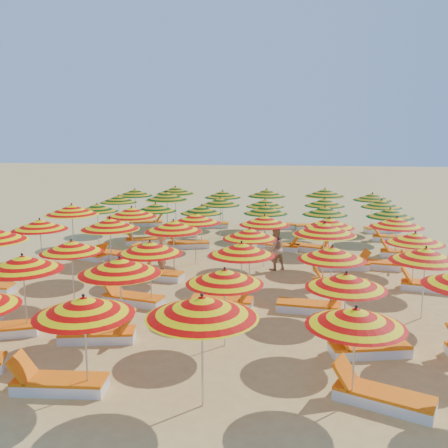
{
  "coord_description": "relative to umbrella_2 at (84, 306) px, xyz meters",
  "views": [
    {
      "loc": [
        2.61,
        -16.45,
        4.7
      ],
      "look_at": [
        0.0,
        0.5,
        1.6
      ],
      "focal_mm": 40.0,
      "sensor_mm": 36.0,
      "label": 1
    }
  ],
  "objects": [
    {
      "name": "umbrella_26",
      "position": [
        0.02,
        9.49,
        0.01
      ],
      "size": [
        2.03,
        2.03,
        1.92
      ],
      "color": "silver",
      "rests_on": "ground"
    },
    {
      "name": "lounger_27",
      "position": [
        -4.07,
        16.56,
        -1.53
      ],
      "size": [
        1.83,
        1.04,
        0.69
      ],
      "rotation": [
        0.0,
        0.0,
        0.28
      ],
      "color": "white",
      "rests_on": "ground"
    },
    {
      "name": "umbrella_17",
      "position": [
        6.94,
        4.92,
        0.01
      ],
      "size": [
        2.18,
        2.18,
        1.92
      ],
      "color": "silver",
      "rests_on": "ground"
    },
    {
      "name": "umbrella_14",
      "position": [
        -0.24,
        4.74,
        -0.02
      ],
      "size": [
        2.28,
        2.28,
        1.89
      ],
      "color": "silver",
      "rests_on": "ground"
    },
    {
      "name": "umbrella_23",
      "position": [
        7.2,
        7.34,
        -0.06
      ],
      "size": [
        2.23,
        2.23,
        1.85
      ],
      "color": "silver",
      "rests_on": "ground"
    },
    {
      "name": "lounger_21",
      "position": [
        -0.87,
        11.95,
        -1.53
      ],
      "size": [
        1.83,
        1.07,
        0.69
      ],
      "rotation": [
        0.0,
        0.0,
        3.44
      ],
      "color": "white",
      "rests_on": "ground"
    },
    {
      "name": "umbrella_37",
      "position": [
        -2.34,
        14.23,
        0.2
      ],
      "size": [
        2.6,
        2.6,
        2.14
      ],
      "color": "silver",
      "rests_on": "ground"
    },
    {
      "name": "umbrella_18",
      "position": [
        -4.85,
        7.3,
        0.03
      ],
      "size": [
        2.06,
        2.06,
        1.95
      ],
      "color": "silver",
      "rests_on": "ground"
    },
    {
      "name": "lounger_24",
      "position": [
        7.71,
        11.64,
        -1.53
      ],
      "size": [
        1.8,
        0.83,
        0.69
      ],
      "rotation": [
        0.0,
        0.0,
        2.99
      ],
      "color": "white",
      "rests_on": "ground"
    },
    {
      "name": "umbrella_33",
      "position": [
        2.38,
        12.09,
        -0.01
      ],
      "size": [
        1.95,
        1.95,
        1.91
      ],
      "color": "silver",
      "rests_on": "ground"
    },
    {
      "name": "umbrella_29",
      "position": [
        7.07,
        9.61,
        0.03
      ],
      "size": [
        2.44,
        2.44,
        1.95
      ],
      "color": "silver",
      "rests_on": "ground"
    },
    {
      "name": "umbrella_28",
      "position": [
        4.79,
        9.57,
        -0.05
      ],
      "size": [
        2.23,
        2.23,
        1.86
      ],
      "color": "silver",
      "rests_on": "ground"
    },
    {
      "name": "lounger_20",
      "position": [
        -2.88,
        12.41,
        -1.53
      ],
      "size": [
        1.82,
        1.16,
        0.69
      ],
      "rotation": [
        0.0,
        0.0,
        3.51
      ],
      "color": "white",
      "rests_on": "ground"
    },
    {
      "name": "lounger_18",
      "position": [
        5.39,
        9.5,
        -1.53
      ],
      "size": [
        1.81,
        0.89,
        0.69
      ],
      "rotation": [
        0.0,
        0.0,
        0.19
      ],
      "color": "white",
      "rests_on": "ground"
    },
    {
      "name": "lounger_16",
      "position": [
        -4.2,
        9.52,
        -1.53
      ],
      "size": [
        1.82,
        1.21,
        0.69
      ],
      "rotation": [
        0.0,
        0.0,
        -0.4
      ],
      "color": "white",
      "rests_on": "ground"
    },
    {
      "name": "umbrella_7",
      "position": [
        -2.62,
        2.46,
        0.05
      ],
      "size": [
        2.24,
        2.24,
        1.97
      ],
      "color": "silver",
      "rests_on": "ground"
    },
    {
      "name": "umbrella_30",
      "position": [
        -4.75,
        11.89,
        -0.06
      ],
      "size": [
        2.12,
        2.12,
        1.84
      ],
      "color": "silver",
      "rests_on": "ground"
    },
    {
      "name": "umbrella_8",
      "position": [
        -0.23,
        2.43,
        0.08
      ],
      "size": [
        2.24,
        2.24,
        2.0
      ],
      "color": "silver",
      "rests_on": "ground"
    },
    {
      "name": "lounger_29",
      "position": [
        2.6,
        16.83,
        -1.53
      ],
      "size": [
        1.81,
        0.91,
        0.69
      ],
      "rotation": [
        0.0,
        0.0,
        3.34
      ],
      "color": "white",
      "rests_on": "ground"
    },
    {
      "name": "lounger_11",
      "position": [
        4.11,
        4.97,
        -1.53
      ],
      "size": [
        1.78,
        0.74,
        0.69
      ],
      "rotation": [
        0.0,
        0.0,
        -0.1
      ],
      "color": "white",
      "rests_on": "ground"
    },
    {
      "name": "lounger_10",
      "position": [
        1.75,
        4.99,
        -1.53
      ],
      "size": [
        1.73,
        0.58,
        0.69
      ],
      "rotation": [
        0.0,
        0.0,
        -0.0
      ],
      "color": "white",
      "rests_on": "ground"
    },
    {
      "name": "umbrella_24",
      "position": [
        -4.79,
        9.59,
        0.19
      ],
      "size": [
        2.18,
        2.18,
        2.13
      ],
      "color": "silver",
      "rests_on": "ground"
    },
    {
      "name": "umbrella_46",
      "position": [
        4.95,
        16.71,
        0.2
      ],
      "size": [
        2.13,
        2.13,
        2.14
      ],
      "color": "silver",
      "rests_on": "ground"
    },
    {
      "name": "lounger_9",
      "position": [
        -0.83,
        4.87,
        -1.53
      ],
      "size": [
        1.82,
        0.93,
        0.69
      ],
      "rotation": [
        0.0,
        0.0,
        2.93
      ],
      "color": "white",
      "rests_on": "ground"
    },
    {
      "name": "lounger_25",
      "position": [
        -1.74,
        14.11,
        -1.53
      ],
      "size": [
        1.83,
        1.09,
        0.69
      ],
      "rotation": [
        0.0,
        0.0,
        0.32
      ],
      "color": "white",
      "rests_on": "ground"
    },
    {
      "name": "lounger_5",
      "position": [
        -0.73,
        2.3,
        -1.53
      ],
      "size": [
        1.81,
        0.92,
        0.69
      ],
      "rotation": [
        0.0,
        0.0,
        0.21
      ],
      "color": "white",
      "rests_on": "ground"
    },
    {
      "name": "umbrella_9",
      "position": [
        2.16,
        2.47,
        -0.07
      ],
      "size": [
        2.26,
        2.26,
        1.84
      ],
      "color": "silver",
      "rests_on": "ground"
    },
    {
      "name": "lounger_1",
      "position": [
        -0.6,
        0.02,
        -1.53
      ],
      "size": [
        1.78,
        0.74,
        0.69
      ],
      "rotation": [
        0.0,
        0.0,
        3.23
      ],
      "color": "white",
      "rests_on": "ground"
    },
    {
      "name": "umbrella_45",
      "position": [
        2.1,
        16.78,
        0.12
      ],
      "size": [
        2.42,
        2.42,
        2.05
      ],
      "color": "silver",
      "rests_on": "ground"
    },
    {
      "name": "umbrella_15",
      "position": [
        2.25,
        4.9,
        -0.01
      ],
      "size": [
        2.33,
        2.33,
        1.91
      ],
      "color": "silver",
      "rests_on": "ground"
    },
    {
      "name": "umbrella_25",
      "position": [
        -2.47,
        9.72,
        0.13
      ],
      "size": [
        2.15,
        2.15,
        2.06
      ],
      "color": "silver",
      "rests_on": "ground"
    },
    {
      "name": "lounger_26",
      "position": [
        7.82,
        14.57,
        -1.53
      ],
      "size": [
        1.81,
        0.89,
        0.69
      ],
      "rotation": [
        0.0,
        0.0,
        2.96
      ],
      "color": "white",
      "rests_on": "ground"
    },
    {
      "name": "lounger_23",
      "position": [
        4.25,
        12.09,
        -1.53
      ],
      "size": [
        1.82,
        1.17,
        0.69
      ],
      "rotation": [
        0.0,
        0.0,
        -0.38
      ],
      "color": "white",
      "rests_on": "ground"
    },
    {
      "name": "umbrella_36",
      "position": [
        -4.83,
        14.6,
        -0.03
      ],
      "size": [
        2.14,
        2.14,
        1.87
      ],
      "color": "silver",
      "rests_on": "ground"
    },
    {
      "name": "lounger_15",
      "position": [
        7.7,
        7.39,
        -1.53
      ],
      "size": [
        1.81,
        0.9,
        0.69
      ],
      "rotation": [
        0.0,
        0.0,
        2.95
      ],
      "color": "white",
      "rests_on": "ground"
    },
    {
      "name": "umbrella_42",
      "position": [
        -4.67,
        16.55,
        0.05
      ],
      "size": [
        2.26,
        2.26,
        1.97
      ],
      "color": "silver",
      "rests_on": "ground"
    },
    {
      "name": "lounger_28",
      "position": [
        -0.71,
        16.67,
        -1.53
      ],
      "size": [
        1.79,
        0.78,
        0.69
      ],
      "rotation": [
        0.0,
        0.0,
        3.26
      ],
      "color": "white",
      "rests_on": "ground"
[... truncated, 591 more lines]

